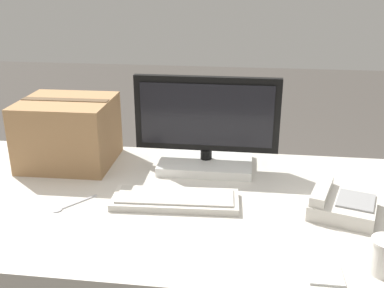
# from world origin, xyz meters

# --- Properties ---
(office_desk) EXTENTS (1.80, 0.90, 0.72)m
(office_desk) POSITION_xyz_m (0.00, 0.00, 0.36)
(office_desk) COLOR beige
(office_desk) RESTS_ON ground_plane
(monitor) EXTENTS (0.54, 0.24, 0.36)m
(monitor) POSITION_xyz_m (0.16, 0.28, 0.86)
(monitor) COLOR white
(monitor) RESTS_ON office_desk
(keyboard) EXTENTS (0.42, 0.17, 0.03)m
(keyboard) POSITION_xyz_m (0.09, -0.03, 0.73)
(keyboard) COLOR beige
(keyboard) RESTS_ON office_desk
(desk_phone) EXTENTS (0.24, 0.25, 0.08)m
(desk_phone) POSITION_xyz_m (0.61, -0.02, 0.75)
(desk_phone) COLOR beige
(desk_phone) RESTS_ON office_desk
(spoon) EXTENTS (0.11, 0.14, 0.00)m
(spoon) POSITION_xyz_m (-0.25, -0.10, 0.72)
(spoon) COLOR #B2B2B7
(spoon) RESTS_ON office_desk
(cardboard_box) EXTENTS (0.35, 0.32, 0.26)m
(cardboard_box) POSITION_xyz_m (-0.38, 0.26, 0.85)
(cardboard_box) COLOR #9E754C
(cardboard_box) RESTS_ON office_desk
(sticky_note_pad) EXTENTS (0.08, 0.08, 0.01)m
(sticky_note_pad) POSITION_xyz_m (0.52, -0.35, 0.72)
(sticky_note_pad) COLOR silver
(sticky_note_pad) RESTS_ON office_desk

